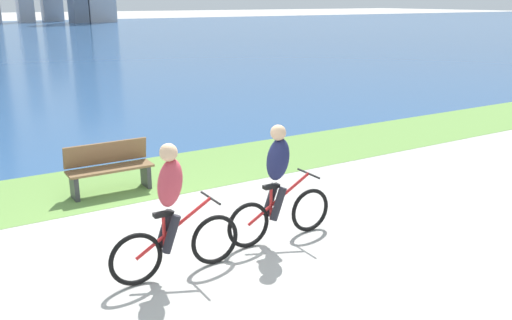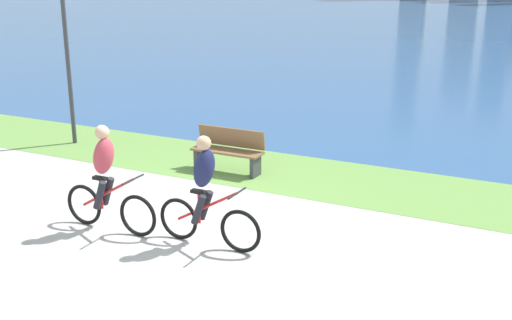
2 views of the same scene
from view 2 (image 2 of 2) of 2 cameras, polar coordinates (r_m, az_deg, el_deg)
ground_plane at (r=10.63m, az=-8.31°, el=-5.22°), size 300.00×300.00×0.00m
grass_strip_bayside at (r=13.15m, az=-0.61°, el=-0.63°), size 120.00×2.51×0.01m
bay_water_surface at (r=55.52m, az=20.97°, el=11.83°), size 300.00×85.36×0.00m
cyclist_lead at (r=9.24m, az=-4.60°, el=-2.97°), size 1.74×0.52×1.70m
cyclist_trailing at (r=10.04m, az=-13.50°, el=-1.75°), size 1.75×0.52×1.72m
bench_near_path at (r=12.75m, az=-2.54°, el=0.88°), size 1.50×0.47×0.90m
lamppost_tall at (r=15.14m, az=-17.01°, el=11.11°), size 0.28×0.28×4.02m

